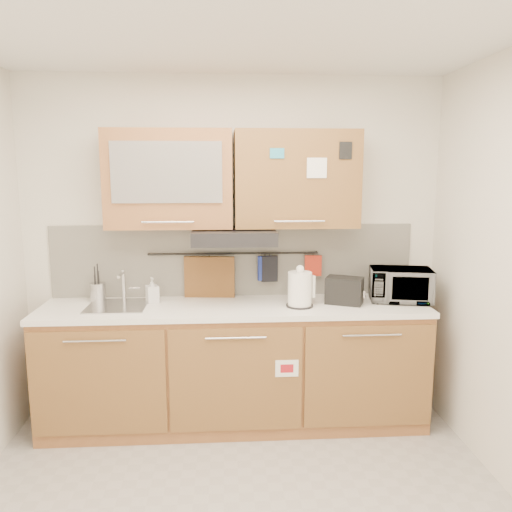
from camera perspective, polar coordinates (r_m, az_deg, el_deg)
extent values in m
plane|color=white|center=(2.46, -2.11, 26.51)|extent=(3.20, 3.20, 0.00)
plane|color=silver|center=(3.90, -2.60, 0.98)|extent=(3.20, 0.00, 3.20)
cube|color=#AF723E|center=(3.84, -2.41, -12.51)|extent=(2.80, 0.60, 0.88)
cube|color=black|center=(4.00, -2.37, -17.70)|extent=(2.80, 0.54, 0.10)
cube|color=brown|center=(3.64, -17.60, -13.73)|extent=(0.91, 0.02, 0.74)
cylinder|color=silver|center=(3.51, -17.95, -9.22)|extent=(0.41, 0.01, 0.01)
cube|color=brown|center=(3.54, -2.30, -13.97)|extent=(0.91, 0.02, 0.74)
cylinder|color=silver|center=(3.40, -2.32, -9.35)|extent=(0.41, 0.01, 0.01)
cube|color=brown|center=(3.68, 12.82, -13.27)|extent=(0.91, 0.02, 0.74)
cylinder|color=silver|center=(3.54, 13.13, -8.80)|extent=(0.41, 0.01, 0.01)
cube|color=white|center=(3.68, -2.46, -5.92)|extent=(2.82, 0.62, 0.04)
cube|color=silver|center=(3.90, -2.58, -0.49)|extent=(2.80, 0.02, 0.56)
cube|color=#AF723E|center=(3.70, -9.84, 8.64)|extent=(0.90, 0.35, 0.70)
cube|color=silver|center=(3.51, -10.18, 9.39)|extent=(0.76, 0.02, 0.42)
cube|color=brown|center=(3.72, 4.59, 8.75)|extent=(0.90, 0.35, 0.70)
cube|color=white|center=(3.56, 6.97, 9.96)|extent=(0.14, 0.00, 0.14)
cube|color=black|center=(3.63, -2.54, 2.26)|extent=(0.60, 0.46, 0.10)
cube|color=silver|center=(3.76, -15.57, -5.67)|extent=(0.42, 0.40, 0.03)
cylinder|color=silver|center=(3.88, -14.89, -3.27)|extent=(0.03, 0.03, 0.24)
cylinder|color=silver|center=(3.78, -15.19, -2.07)|extent=(0.02, 0.18, 0.02)
cylinder|color=black|center=(3.85, -2.58, 0.28)|extent=(1.30, 0.02, 0.02)
cylinder|color=#ADADB2|center=(3.93, -17.60, -3.98)|extent=(0.12, 0.12, 0.14)
cylinder|color=black|center=(3.93, -17.88, -3.07)|extent=(0.01, 0.01, 0.27)
cylinder|color=black|center=(3.90, -17.48, -3.35)|extent=(0.01, 0.01, 0.24)
cylinder|color=black|center=(3.93, -17.59, -2.90)|extent=(0.01, 0.01, 0.29)
cylinder|color=black|center=(3.90, -17.89, -3.57)|extent=(0.01, 0.01, 0.21)
cylinder|color=white|center=(3.62, 5.02, -3.82)|extent=(0.22, 0.22, 0.25)
sphere|color=white|center=(3.58, 5.06, -1.50)|extent=(0.06, 0.06, 0.06)
cube|color=white|center=(3.67, 6.50, -3.47)|extent=(0.03, 0.04, 0.16)
cylinder|color=black|center=(3.64, 4.99, -5.64)|extent=(0.20, 0.20, 0.01)
cube|color=black|center=(3.74, 10.06, -3.90)|extent=(0.30, 0.25, 0.20)
cube|color=black|center=(3.73, 9.40, -2.49)|extent=(0.11, 0.14, 0.01)
cube|color=black|center=(3.71, 10.82, -2.59)|extent=(0.11, 0.14, 0.01)
imported|color=#999999|center=(3.91, 16.18, -3.19)|extent=(0.50, 0.38, 0.25)
imported|color=#999999|center=(3.80, -11.77, -3.83)|extent=(0.11, 0.11, 0.19)
cube|color=brown|center=(3.89, -5.33, -3.56)|extent=(0.39, 0.06, 0.48)
cube|color=navy|center=(3.87, 1.04, -1.39)|extent=(0.12, 0.06, 0.19)
cube|color=black|center=(3.88, 1.54, -1.47)|extent=(0.13, 0.05, 0.20)
cube|color=#AE2917|center=(3.92, 6.54, -1.10)|extent=(0.13, 0.03, 0.16)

